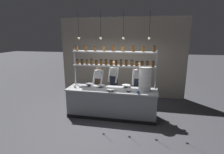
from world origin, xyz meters
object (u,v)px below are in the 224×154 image
prep_bowl_center_back (89,85)px  spice_shelf_unit (114,60)px  prep_bowl_near_right (126,86)px  serving_cup_front (138,92)px  serving_cup_by_board (75,86)px  chef_left (99,83)px  container_stack (145,79)px  chef_center (114,81)px  chef_right (137,84)px  prep_bowl_center_front (101,86)px  prep_bowl_far_left (111,90)px  prep_bowl_near_left (129,91)px

prep_bowl_center_back → spice_shelf_unit: bearing=9.4°
spice_shelf_unit → prep_bowl_near_right: (0.41, -0.07, -0.82)m
serving_cup_front → serving_cup_by_board: size_ratio=1.11×
serving_cup_front → serving_cup_by_board: bearing=174.5°
chef_left → container_stack: size_ratio=2.20×
container_stack → serving_cup_by_board: container_stack is taller
spice_shelf_unit → chef_center: bearing=100.5°
chef_center → serving_cup_front: size_ratio=16.18×
prep_bowl_center_back → prep_bowl_near_right: size_ratio=0.93×
chef_right → chef_left: bearing=-176.0°
chef_center → serving_cup_by_board: 1.42m
chef_center → container_stack: chef_center is taller
chef_left → chef_right: 1.34m
prep_bowl_center_front → serving_cup_by_board: 0.83m
prep_bowl_far_left → serving_cup_front: serving_cup_front is taller
prep_bowl_center_back → prep_bowl_far_left: bearing=-26.0°
spice_shelf_unit → prep_bowl_near_right: bearing=-9.8°
prep_bowl_center_front → prep_bowl_center_back: size_ratio=0.92×
prep_bowl_near_left → chef_center: bearing=123.7°
prep_bowl_near_left → serving_cup_by_board: 1.73m
serving_cup_by_board → serving_cup_front: bearing=-5.5°
prep_bowl_far_left → chef_right: bearing=48.2°
chef_left → container_stack: container_stack is taller
chef_left → prep_bowl_center_back: size_ratio=6.09×
container_stack → chef_center: bearing=145.6°
prep_bowl_center_back → serving_cup_by_board: size_ratio=2.82×
prep_bowl_center_back → serving_cup_front: bearing=-16.6°
prep_bowl_far_left → container_stack: bearing=14.4°
chef_center → container_stack: (1.09, -0.74, 0.31)m
chef_center → prep_bowl_center_back: chef_center is taller
prep_bowl_center_front → serving_cup_front: 1.29m
spice_shelf_unit → chef_right: spice_shelf_unit is taller
chef_left → chef_center: size_ratio=0.96×
prep_bowl_near_right → serving_cup_by_board: size_ratio=3.02×
prep_bowl_near_left → serving_cup_front: serving_cup_front is taller
spice_shelf_unit → prep_bowl_far_left: size_ratio=9.52×
prep_bowl_center_front → spice_shelf_unit: bearing=26.5°
prep_bowl_near_left → prep_bowl_far_left: 0.53m
prep_bowl_far_left → prep_bowl_near_right: bearing=49.6°
chef_center → prep_bowl_near_left: 1.13m
chef_left → prep_bowl_near_left: bearing=-23.8°
chef_left → serving_cup_front: size_ratio=15.47×
spice_shelf_unit → prep_bowl_near_left: 1.10m
chef_right → prep_bowl_center_back: chef_right is taller
chef_right → prep_bowl_center_back: bearing=-163.8°
chef_center → serving_cup_front: chef_center is taller
spice_shelf_unit → prep_bowl_center_front: size_ratio=11.18×
spice_shelf_unit → prep_bowl_center_back: (-0.81, -0.14, -0.82)m
container_stack → prep_bowl_center_front: (-1.39, 0.09, -0.33)m
chef_center → chef_left: bearing=-139.1°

